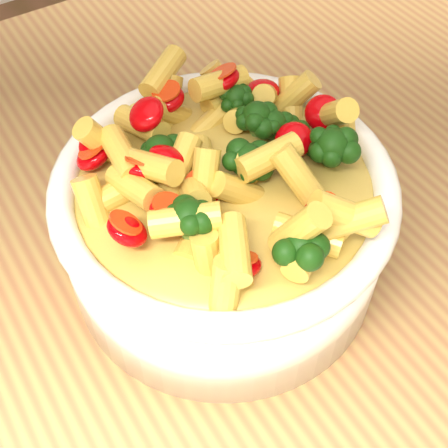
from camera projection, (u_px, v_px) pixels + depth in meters
table at (245, 285)px, 0.61m from camera, size 1.20×0.80×0.90m
serving_bowl at (224, 223)px, 0.46m from camera, size 0.24×0.24×0.10m
pasta_salad at (224, 161)px, 0.41m from camera, size 0.19×0.19×0.04m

